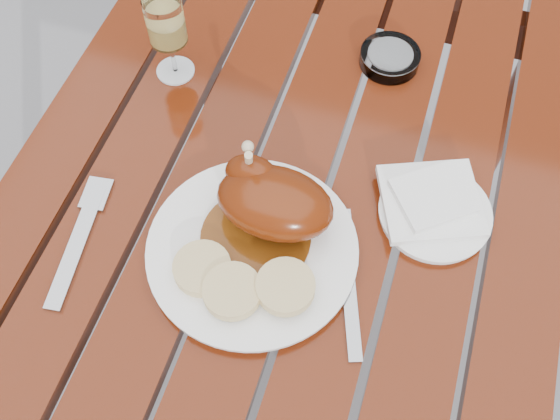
% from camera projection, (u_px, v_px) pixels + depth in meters
% --- Properties ---
extents(ground, '(60.00, 60.00, 0.00)m').
position_uv_depth(ground, '(278.00, 365.00, 1.53)').
color(ground, slate).
rests_on(ground, ground).
extents(table, '(0.80, 1.20, 0.75)m').
position_uv_depth(table, '(277.00, 310.00, 1.20)').
color(table, '#5F1D0B').
rests_on(table, ground).
extents(dinner_plate, '(0.34, 0.34, 0.02)m').
position_uv_depth(dinner_plate, '(252.00, 250.00, 0.84)').
color(dinner_plate, white).
rests_on(dinner_plate, table).
extents(roast_duck, '(0.17, 0.16, 0.11)m').
position_uv_depth(roast_duck, '(270.00, 201.00, 0.82)').
color(roast_duck, '#5C2C0A').
rests_on(roast_duck, dinner_plate).
extents(bread_dumplings, '(0.19, 0.10, 0.03)m').
position_uv_depth(bread_dumplings, '(240.00, 282.00, 0.79)').
color(bread_dumplings, '#D7C583').
rests_on(bread_dumplings, dinner_plate).
extents(wine_glass, '(0.07, 0.07, 0.15)m').
position_uv_depth(wine_glass, '(169.00, 38.00, 0.95)').
color(wine_glass, '#E4C867').
rests_on(wine_glass, table).
extents(side_plate, '(0.19, 0.19, 0.01)m').
position_uv_depth(side_plate, '(435.00, 213.00, 0.87)').
color(side_plate, white).
rests_on(side_plate, table).
extents(napkin, '(0.17, 0.17, 0.01)m').
position_uv_depth(napkin, '(431.00, 201.00, 0.87)').
color(napkin, white).
rests_on(napkin, side_plate).
extents(ashtray, '(0.12, 0.12, 0.02)m').
position_uv_depth(ashtray, '(390.00, 58.00, 1.01)').
color(ashtray, '#B2B7BC').
rests_on(ashtray, table).
extents(fork, '(0.05, 0.19, 0.01)m').
position_uv_depth(fork, '(76.00, 246.00, 0.85)').
color(fork, gray).
rests_on(fork, table).
extents(knife, '(0.08, 0.18, 0.01)m').
position_uv_depth(knife, '(349.00, 293.00, 0.82)').
color(knife, gray).
rests_on(knife, table).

